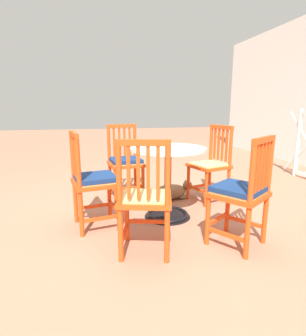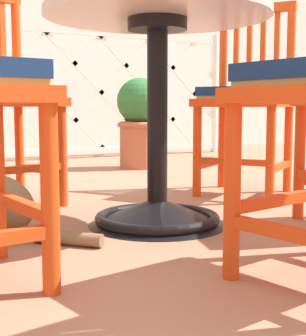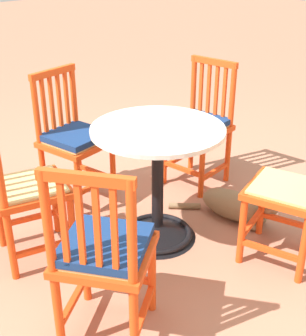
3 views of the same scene
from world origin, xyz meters
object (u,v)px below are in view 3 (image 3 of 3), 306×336
orange_chair_tucked_in (74,140)px  orange_chair_by_planter (199,126)px  orange_chair_at_corner (25,189)px  orange_chair_facing_out (104,254)px  cafe_table (157,197)px  tabby_cat (237,207)px  orange_chair_near_fence (291,192)px

orange_chair_tucked_in → orange_chair_by_planter: (-0.82, 0.40, 0.00)m
orange_chair_at_corner → orange_chair_facing_out: (0.04, 0.78, 0.01)m
orange_chair_at_corner → orange_chair_by_planter: size_ratio=1.00×
cafe_table → orange_chair_at_corner: orange_chair_at_corner is taller
orange_chair_by_planter → orange_chair_tucked_in: bearing=-25.8°
orange_chair_at_corner → tabby_cat: size_ratio=1.32×
orange_chair_at_corner → tabby_cat: bearing=154.4°
cafe_table → orange_chair_near_fence: 0.77m
orange_chair_near_fence → cafe_table: bearing=-58.3°
orange_chair_at_corner → orange_chair_facing_out: same height
orange_chair_facing_out → tabby_cat: (-1.23, -0.21, -0.35)m
orange_chair_near_fence → orange_chair_by_planter: (-0.34, -0.99, 0.01)m
orange_chair_at_corner → orange_chair_near_fence: same height
cafe_table → orange_chair_tucked_in: size_ratio=0.83×
cafe_table → tabby_cat: (-0.52, 0.21, -0.19)m
orange_chair_by_planter → tabby_cat: orange_chair_by_planter is taller
orange_chair_facing_out → orange_chair_tucked_in: bearing=-118.0°
cafe_table → orange_chair_facing_out: (0.70, 0.42, 0.16)m
orange_chair_facing_out → orange_chair_near_fence: size_ratio=1.00×
orange_chair_near_fence → orange_chair_facing_out: bearing=-11.7°
cafe_table → orange_chair_by_planter: bearing=-154.7°
orange_chair_tucked_in → tabby_cat: bearing=122.6°
orange_chair_tucked_in → orange_chair_at_corner: 0.69m
cafe_table → orange_chair_facing_out: 0.83m
cafe_table → orange_chair_tucked_in: orange_chair_tucked_in is taller
orange_chair_at_corner → orange_chair_by_planter: bearing=179.4°
cafe_table → orange_chair_by_planter: 0.83m
cafe_table → tabby_cat: size_ratio=1.10×
orange_chair_near_fence → tabby_cat: size_ratio=1.32×
tabby_cat → orange_chair_at_corner: bearing=-25.6°
orange_chair_near_fence → tabby_cat: orange_chair_near_fence is taller
orange_chair_by_planter → cafe_table: bearing=25.3°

